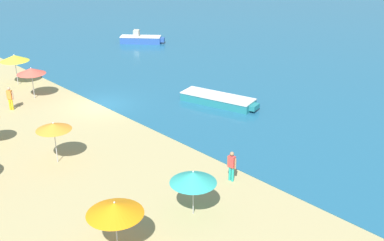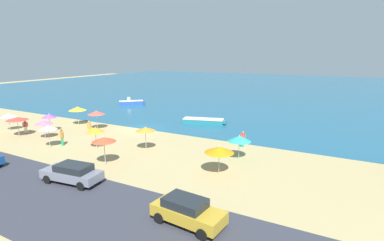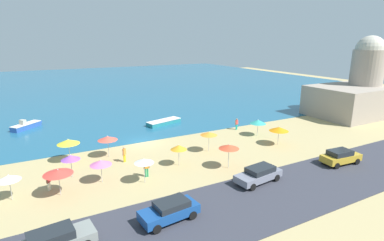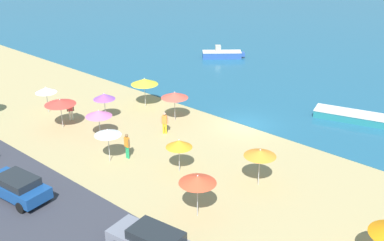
% 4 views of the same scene
% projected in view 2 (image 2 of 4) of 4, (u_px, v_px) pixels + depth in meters
% --- Properties ---
extents(ground_plane, '(160.00, 160.00, 0.00)m').
position_uv_depth(ground_plane, '(142.00, 129.00, 38.32)').
color(ground_plane, tan).
extents(sea, '(150.00, 110.00, 0.05)m').
position_uv_depth(sea, '(261.00, 87.00, 85.53)').
color(sea, '#1F597A').
rests_on(sea, ground_plane).
extents(beach_umbrella_0, '(2.30, 2.30, 2.56)m').
position_uv_depth(beach_umbrella_0, '(77.00, 109.00, 39.93)').
color(beach_umbrella_0, '#B2B2B7').
rests_on(beach_umbrella_0, ground_plane).
extents(beach_umbrella_1, '(2.38, 2.38, 2.35)m').
position_uv_depth(beach_umbrella_1, '(17.00, 119.00, 34.46)').
color(beach_umbrella_1, '#B2B2B7').
rests_on(beach_umbrella_1, ground_plane).
extents(beach_umbrella_2, '(1.79, 1.79, 2.37)m').
position_uv_depth(beach_umbrella_2, '(48.00, 128.00, 30.25)').
color(beach_umbrella_2, '#B2B2B7').
rests_on(beach_umbrella_2, ground_plane).
extents(beach_umbrella_3, '(2.14, 2.14, 2.44)m').
position_uv_depth(beach_umbrella_3, '(96.00, 113.00, 37.67)').
color(beach_umbrella_3, '#B2B2B7').
rests_on(beach_umbrella_3, ground_plane).
extents(beach_umbrella_5, '(2.05, 2.05, 2.57)m').
position_uv_depth(beach_umbrella_5, '(104.00, 139.00, 25.46)').
color(beach_umbrella_5, '#B2B2B7').
rests_on(beach_umbrella_5, ground_plane).
extents(beach_umbrella_6, '(1.71, 1.71, 2.28)m').
position_uv_depth(beach_umbrella_6, '(95.00, 130.00, 30.00)').
color(beach_umbrella_6, '#B2B2B7').
rests_on(beach_umbrella_6, ground_plane).
extents(beach_umbrella_7, '(1.95, 1.95, 2.20)m').
position_uv_depth(beach_umbrella_7, '(44.00, 122.00, 33.54)').
color(beach_umbrella_7, '#B2B2B7').
rests_on(beach_umbrella_7, ground_plane).
extents(beach_umbrella_8, '(1.97, 1.97, 2.43)m').
position_uv_depth(beach_umbrella_8, '(145.00, 129.00, 29.41)').
color(beach_umbrella_8, '#B2B2B7').
rests_on(beach_umbrella_8, ground_plane).
extents(beach_umbrella_9, '(1.76, 1.76, 2.25)m').
position_uv_depth(beach_umbrella_9, '(8.00, 115.00, 37.05)').
color(beach_umbrella_9, '#B2B2B7').
rests_on(beach_umbrella_9, ground_plane).
extents(beach_umbrella_10, '(2.35, 2.35, 2.36)m').
position_uv_depth(beach_umbrella_10, '(219.00, 150.00, 23.61)').
color(beach_umbrella_10, '#B2B2B7').
rests_on(beach_umbrella_10, ground_plane).
extents(beach_umbrella_11, '(2.17, 2.17, 2.27)m').
position_uv_depth(beach_umbrella_11, '(239.00, 138.00, 27.07)').
color(beach_umbrella_11, '#B2B2B7').
rests_on(beach_umbrella_11, ground_plane).
extents(beach_umbrella_12, '(1.73, 1.73, 2.29)m').
position_uv_depth(beach_umbrella_12, '(49.00, 116.00, 36.60)').
color(beach_umbrella_12, '#B2B2B7').
rests_on(beach_umbrella_12, ground_plane).
extents(bather_0, '(0.38, 0.49, 1.62)m').
position_uv_depth(bather_0, '(25.00, 126.00, 36.23)').
color(bather_0, white).
rests_on(bather_0, ground_plane).
extents(bather_1, '(0.57, 0.25, 1.68)m').
position_uv_depth(bather_1, '(243.00, 138.00, 30.73)').
color(bather_1, teal).
rests_on(bather_1, ground_plane).
extents(bather_2, '(0.49, 0.38, 1.71)m').
position_uv_depth(bather_2, '(89.00, 127.00, 35.42)').
color(bather_2, yellow).
rests_on(bather_2, ground_plane).
extents(bather_3, '(0.57, 0.27, 1.80)m').
position_uv_depth(bather_3, '(62.00, 136.00, 31.15)').
color(bather_3, '#20995B').
rests_on(bather_3, ground_plane).
extents(parked_car_0, '(4.74, 2.31, 1.44)m').
position_uv_depth(parked_car_0, '(72.00, 173.00, 22.14)').
color(parked_car_0, slate).
rests_on(parked_car_0, coastal_road).
extents(parked_car_2, '(4.32, 2.15, 1.52)m').
position_uv_depth(parked_car_2, '(187.00, 211.00, 16.71)').
color(parked_car_2, '#B89228').
rests_on(parked_car_2, coastal_road).
extents(skiff_nearshore, '(6.04, 3.11, 0.66)m').
position_uv_depth(skiff_nearshore, '(204.00, 121.00, 41.06)').
color(skiff_nearshore, '#20757C').
rests_on(skiff_nearshore, sea).
extents(skiff_offshore, '(4.22, 4.02, 1.45)m').
position_uv_depth(skiff_offshore, '(131.00, 102.00, 55.91)').
color(skiff_offshore, '#29519D').
rests_on(skiff_offshore, sea).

